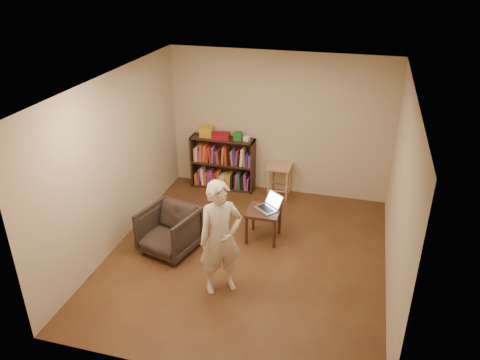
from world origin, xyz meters
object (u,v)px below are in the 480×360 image
(person, at_px, (220,238))
(bookshelf, at_px, (223,166))
(stool, at_px, (280,171))
(laptop, at_px, (269,205))
(armchair, at_px, (169,231))
(side_table, at_px, (264,215))

(person, bearing_deg, bookshelf, 70.60)
(stool, relative_size, laptop, 1.30)
(armchair, relative_size, person, 0.48)
(armchair, xyz_separation_m, side_table, (1.29, 0.69, 0.08))
(bookshelf, height_order, side_table, bookshelf)
(stool, xyz_separation_m, side_table, (0.04, -1.49, -0.07))
(laptop, bearing_deg, person, -64.73)
(side_table, bearing_deg, person, -101.64)
(armchair, height_order, laptop, laptop)
(bookshelf, distance_m, armchair, 2.26)
(bookshelf, height_order, person, person)
(armchair, bearing_deg, person, -17.42)
(person, bearing_deg, stool, 49.30)
(bookshelf, bearing_deg, person, -73.37)
(bookshelf, distance_m, stool, 1.10)
(stool, relative_size, side_table, 1.20)
(side_table, height_order, laptop, laptop)
(bookshelf, relative_size, armchair, 1.57)
(bookshelf, height_order, stool, bookshelf)
(stool, height_order, side_table, stool)
(armchair, relative_size, laptop, 1.62)
(armchair, bearing_deg, laptop, 44.41)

